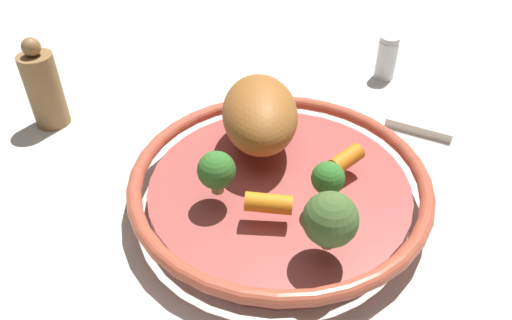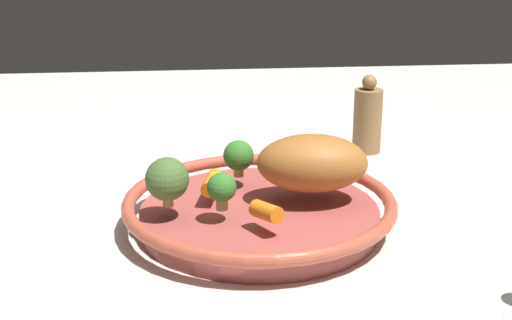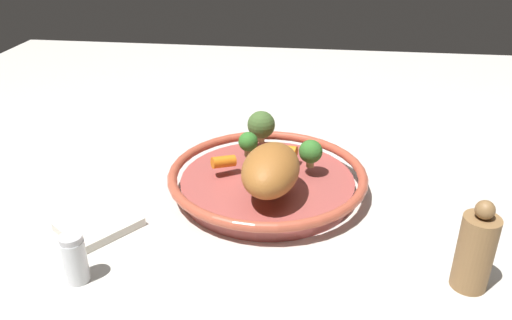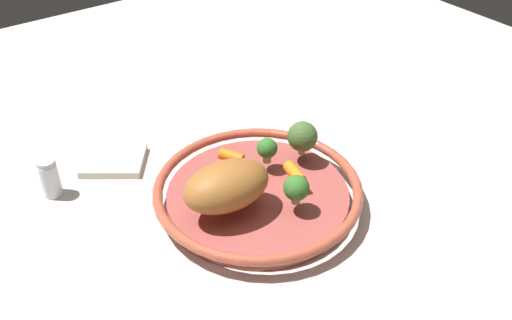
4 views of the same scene
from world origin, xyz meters
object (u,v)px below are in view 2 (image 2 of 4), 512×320
object	(u,v)px
roast_chicken_piece	(312,163)
pepper_mill	(368,119)
broccoli_floret_edge	(222,188)
dish_towel	(437,320)
baby_carrot_right	(270,211)
broccoli_floret_large	(167,179)
broccoli_floret_small	(239,156)
serving_bowl	(259,210)
baby_carrot_back	(212,183)

from	to	relation	value
roast_chicken_piece	pepper_mill	distance (m)	0.32
roast_chicken_piece	broccoli_floret_edge	size ratio (longest dim) A/B	3.08
pepper_mill	dish_towel	bearing A→B (deg)	-96.76
roast_chicken_piece	baby_carrot_right	world-z (taller)	roast_chicken_piece
roast_chicken_piece	broccoli_floret_large	world-z (taller)	roast_chicken_piece
broccoli_floret_small	dish_towel	size ratio (longest dim) A/B	0.46
serving_bowl	broccoli_floret_small	bearing A→B (deg)	105.99
broccoli_floret_large	broccoli_floret_edge	distance (m)	0.07
broccoli_floret_small	pepper_mill	world-z (taller)	pepper_mill
roast_chicken_piece	serving_bowl	bearing A→B (deg)	-169.78
baby_carrot_back	broccoli_floret_small	distance (m)	0.07
baby_carrot_right	dish_towel	world-z (taller)	baby_carrot_right
pepper_mill	roast_chicken_piece	bearing A→B (deg)	-116.94
baby_carrot_back	serving_bowl	bearing A→B (deg)	-21.56
baby_carrot_right	broccoli_floret_small	size ratio (longest dim) A/B	0.83
roast_chicken_piece	dish_towel	distance (m)	0.29
baby_carrot_back	dish_towel	distance (m)	0.35
baby_carrot_right	broccoli_floret_large	bearing A→B (deg)	156.14
roast_chicken_piece	broccoli_floret_large	size ratio (longest dim) A/B	2.30
broccoli_floret_large	pepper_mill	distance (m)	0.47
broccoli_floret_small	dish_towel	xyz separation A→B (m)	(0.17, -0.33, -0.07)
serving_bowl	baby_carrot_right	world-z (taller)	baby_carrot_right
dish_towel	pepper_mill	bearing A→B (deg)	83.24
baby_carrot_back	dish_towel	size ratio (longest dim) A/B	0.45
pepper_mill	dish_towel	xyz separation A→B (m)	(-0.07, -0.56, -0.05)
roast_chicken_piece	broccoli_floret_edge	bearing A→B (deg)	-155.75
roast_chicken_piece	baby_carrot_back	size ratio (longest dim) A/B	2.89
serving_bowl	broccoli_floret_large	bearing A→B (deg)	-167.64
serving_bowl	pepper_mill	bearing A→B (deg)	54.21
dish_towel	baby_carrot_right	bearing A→B (deg)	129.65
baby_carrot_back	broccoli_floret_edge	xyz separation A→B (m)	(0.01, -0.07, 0.02)
baby_carrot_right	pepper_mill	xyz separation A→B (m)	(0.21, 0.38, 0.00)
baby_carrot_back	dish_towel	xyz separation A→B (m)	(0.21, -0.28, -0.05)
broccoli_floret_large	broccoli_floret_edge	bearing A→B (deg)	-13.83
baby_carrot_right	pepper_mill	bearing A→B (deg)	60.80
broccoli_floret_large	broccoli_floret_small	bearing A→B (deg)	46.34
roast_chicken_piece	broccoli_floret_large	xyz separation A→B (m)	(-0.19, -0.04, -0.00)
roast_chicken_piece	broccoli_floret_large	bearing A→B (deg)	-168.44
broccoli_floret_large	dish_towel	bearing A→B (deg)	-40.71
broccoli_floret_edge	pepper_mill	bearing A→B (deg)	52.02
baby_carrot_right	broccoli_floret_edge	distance (m)	0.07
broccoli_floret_large	dish_towel	size ratio (longest dim) A/B	0.56
serving_bowl	roast_chicken_piece	size ratio (longest dim) A/B	2.45
broccoli_floret_large	dish_towel	world-z (taller)	broccoli_floret_large
broccoli_floret_edge	pepper_mill	world-z (taller)	pepper_mill
baby_carrot_back	broccoli_floret_small	world-z (taller)	broccoli_floret_small
baby_carrot_back	pepper_mill	xyz separation A→B (m)	(0.28, 0.28, 0.00)
roast_chicken_piece	dish_towel	world-z (taller)	roast_chicken_piece
dish_towel	broccoli_floret_large	bearing A→B (deg)	139.29
pepper_mill	broccoli_floret_large	bearing A→B (deg)	-135.62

